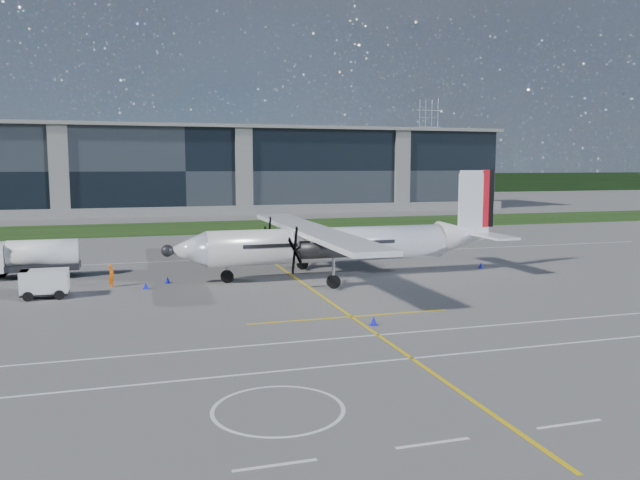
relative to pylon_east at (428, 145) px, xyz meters
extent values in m
plane|color=#5D5B58|center=(-85.00, -110.00, -15.00)|extent=(400.00, 400.00, 0.00)
cube|color=black|center=(-85.00, -102.00, -14.98)|extent=(400.00, 18.00, 0.04)
cube|color=black|center=(-85.00, -70.00, -7.50)|extent=(120.00, 20.00, 15.00)
cube|color=black|center=(-85.00, -10.00, -12.00)|extent=(400.00, 6.00, 6.00)
cube|color=yellow|center=(-82.00, -140.00, -14.99)|extent=(0.20, 70.00, 0.01)
cube|color=white|center=(-85.00, -164.00, -14.99)|extent=(90.00, 0.15, 0.01)
imported|color=#F25907|center=(-95.32, -142.81, -14.08)|extent=(0.79, 0.90, 1.83)
cone|color=#0C10D1|center=(-93.03, -144.34, -14.75)|extent=(0.36, 0.36, 0.50)
cone|color=#0C10D1|center=(-81.47, -158.08, -14.75)|extent=(0.36, 0.36, 0.50)
cone|color=#0C10D1|center=(-91.47, -142.55, -14.75)|extent=(0.36, 0.36, 0.50)
cone|color=#0C10D1|center=(-65.94, -143.14, -14.75)|extent=(0.36, 0.36, 0.50)
cone|color=#0C10D1|center=(-80.98, -130.25, -14.75)|extent=(0.36, 0.36, 0.50)
camera|label=1|loc=(-93.63, -188.62, -6.44)|focal=35.00mm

